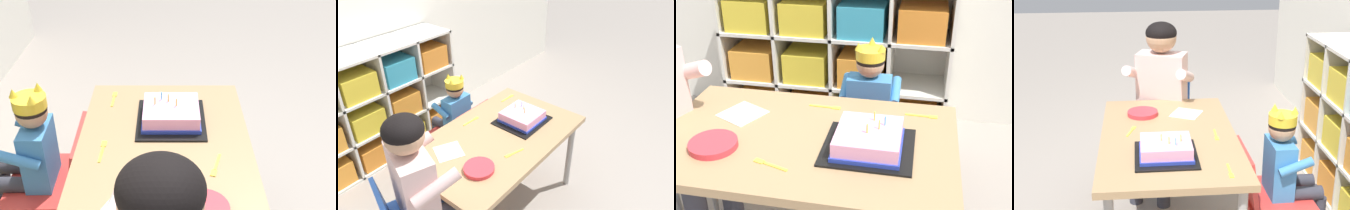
{
  "view_description": "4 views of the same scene",
  "coord_description": "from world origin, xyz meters",
  "views": [
    {
      "loc": [
        -1.3,
        -0.02,
        1.63
      ],
      "look_at": [
        0.13,
        -0.01,
        0.77
      ],
      "focal_mm": 45.14,
      "sensor_mm": 36.0,
      "label": 1
    },
    {
      "loc": [
        -1.28,
        -1.1,
        1.87
      ],
      "look_at": [
        0.12,
        0.01,
        0.79
      ],
      "focal_mm": 34.77,
      "sensor_mm": 36.0,
      "label": 2
    },
    {
      "loc": [
        0.4,
        -1.28,
        1.46
      ],
      "look_at": [
        0.16,
        -0.04,
        0.79
      ],
      "focal_mm": 44.88,
      "sensor_mm": 36.0,
      "label": 3
    },
    {
      "loc": [
        2.31,
        -0.14,
        1.62
      ],
      "look_at": [
        0.11,
        0.06,
        0.82
      ],
      "focal_mm": 51.97,
      "sensor_mm": 36.0,
      "label": 4
    }
  ],
  "objects": [
    {
      "name": "activity_table",
      "position": [
        0.0,
        0.0,
        0.56
      ],
      "size": [
        1.12,
        0.7,
        0.62
      ],
      "color": "#A37F56",
      "rests_on": "ground"
    },
    {
      "name": "adult_helper_seated",
      "position": [
        -0.58,
        -0.02,
        0.69
      ],
      "size": [
        0.48,
        0.46,
        1.09
      ],
      "rotation": [
        0.0,
        0.0,
        1.24
      ],
      "color": "beige",
      "rests_on": "ground"
    },
    {
      "name": "paper_plate_stack",
      "position": [
        -0.3,
        -0.13,
        0.63
      ],
      "size": [
        0.17,
        0.17,
        0.02
      ],
      "primitive_type": "cylinder",
      "color": "#DB333D",
      "rests_on": "activity_table"
    },
    {
      "name": "child_with_crown",
      "position": [
        0.17,
        0.59,
        0.51
      ],
      "size": [
        0.3,
        0.31,
        0.82
      ],
      "rotation": [
        0.0,
        0.0,
        3.16
      ],
      "color": "#3D7FBC",
      "rests_on": "ground"
    },
    {
      "name": "fork_by_napkin",
      "position": [
        -0.07,
        -0.19,
        0.62
      ],
      "size": [
        0.13,
        0.05,
        0.0
      ],
      "rotation": [
        0.0,
        0.0,
        5.99
      ],
      "color": "yellow",
      "rests_on": "activity_table"
    },
    {
      "name": "classroom_chair_blue",
      "position": [
        0.17,
        0.48,
        0.36
      ],
      "size": [
        0.38,
        0.36,
        0.6
      ],
      "rotation": [
        0.0,
        0.0,
        3.16
      ],
      "color": "red",
      "rests_on": "ground"
    },
    {
      "name": "storage_cubby_shelf",
      "position": [
        -0.16,
        1.17,
        0.45
      ],
      "size": [
        1.42,
        0.36,
        0.97
      ],
      "color": "silver",
      "rests_on": "ground"
    },
    {
      "name": "ground",
      "position": [
        0.0,
        0.0,
        0.0
      ],
      "size": [
        16.0,
        16.0,
        0.0
      ],
      "primitive_type": "plane",
      "color": "gray"
    },
    {
      "name": "birthday_cake_on_tray",
      "position": [
        0.24,
        -0.03,
        0.65
      ],
      "size": [
        0.32,
        0.29,
        0.11
      ],
      "color": "black",
      "rests_on": "activity_table"
    },
    {
      "name": "paper_napkin_square",
      "position": [
        -0.3,
        0.12,
        0.62
      ],
      "size": [
        0.21,
        0.21,
        0.0
      ],
      "primitive_type": "cube",
      "rotation": [
        0.0,
        0.0,
        -0.45
      ],
      "color": "white",
      "rests_on": "activity_table"
    },
    {
      "name": "fork_scattered_mid_table",
      "position": [
        0.43,
        0.24,
        0.62
      ],
      "size": [
        0.13,
        0.02,
        0.0
      ],
      "rotation": [
        0.0,
        0.0,
        3.12
      ],
      "color": "yellow",
      "rests_on": "activity_table"
    },
    {
      "name": "fork_at_table_front_edge",
      "position": [
        0.03,
        0.24,
        0.62
      ],
      "size": [
        0.14,
        0.02,
        0.0
      ],
      "rotation": [
        0.0,
        0.0,
        3.11
      ],
      "color": "yellow",
      "rests_on": "activity_table"
    }
  ]
}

